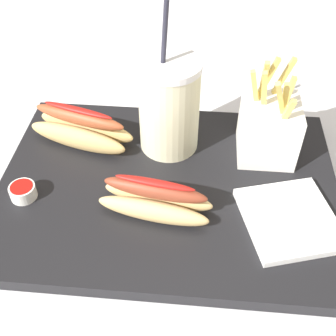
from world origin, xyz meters
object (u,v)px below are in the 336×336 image
ketchup_cup_1 (23,191)px  soda_cup (169,106)px  fries_basket (268,127)px  hot_dog_1 (155,200)px  napkin_stack (290,219)px  hot_dog_2 (81,129)px

ketchup_cup_1 → soda_cup: bearing=-145.7°
soda_cup → fries_basket: bearing=178.3°
fries_basket → ketchup_cup_1: (0.34, 0.13, -0.04)m
hot_dog_1 → ketchup_cup_1: size_ratio=4.33×
ketchup_cup_1 → fries_basket: bearing=-159.6°
soda_cup → ketchup_cup_1: bearing=34.3°
napkin_stack → fries_basket: bearing=-80.1°
soda_cup → fries_basket: 0.15m
soda_cup → ketchup_cup_1: size_ratio=6.39×
fries_basket → napkin_stack: (-0.02, 0.14, -0.04)m
napkin_stack → ketchup_cup_1: bearing=-1.9°
ketchup_cup_1 → napkin_stack: (-0.36, 0.01, -0.01)m
soda_cup → hot_dog_2: 0.15m
soda_cup → ketchup_cup_1: 0.24m
hot_dog_1 → hot_dog_2: hot_dog_2 is taller
hot_dog_2 → napkin_stack: 0.34m
hot_dog_2 → ketchup_cup_1: 0.14m
fries_basket → hot_dog_1: bearing=41.6°
soda_cup → fries_basket: size_ratio=1.48×
hot_dog_1 → hot_dog_2: bearing=-45.6°
hot_dog_2 → napkin_stack: bearing=156.3°
hot_dog_1 → napkin_stack: bearing=179.5°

